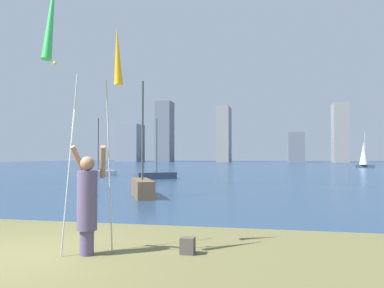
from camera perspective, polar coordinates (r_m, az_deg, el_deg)
The scene contains 14 objects.
ground at distance 57.10m, azimuth 7.69°, elevation -3.37°, with size 120.00×138.00×0.12m.
person at distance 6.98m, azimuth -14.91°, elevation -7.95°, with size 0.68×0.50×1.86m.
kite_flag_left at distance 6.99m, azimuth -19.59°, elevation 16.40°, with size 0.16×1.08×4.70m.
kite_flag_right at distance 7.32m, azimuth -10.78°, elevation 11.60°, with size 0.16×0.62×4.01m.
bag at distance 6.94m, azimuth -0.64°, elevation -14.50°, with size 0.24×0.20×0.28m.
sailboat_4 at distance 33.68m, azimuth -13.45°, elevation -3.94°, with size 2.51×2.93×4.77m.
sailboat_5 at distance 28.17m, azimuth -5.14°, elevation -4.49°, with size 2.86×2.19×4.25m.
sailboat_6 at distance 58.62m, azimuth 23.62°, elevation -1.51°, with size 2.45×1.39×4.84m.
sailboat_7 at distance 16.20m, azimuth -7.20°, elevation -6.17°, with size 1.86×2.97×4.72m.
skyline_tower_0 at distance 103.82m, azimuth -8.94°, elevation 0.12°, with size 5.82×6.57×9.62m.
skyline_tower_1 at distance 100.28m, azimuth -3.97°, elevation 1.78°, with size 3.84×4.94×15.27m.
skyline_tower_2 at distance 98.30m, azimuth 4.67°, elevation 1.39°, with size 3.00×6.84×13.70m.
skyline_tower_3 at distance 95.89m, azimuth 14.82°, elevation -0.49°, with size 3.70×5.97×7.01m.
skyline_tower_4 at distance 99.28m, azimuth 20.62°, elevation 1.50°, with size 3.31×5.55×13.85m.
Camera 1 is at (4.22, -5.97, 1.69)m, focal length 36.86 mm.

